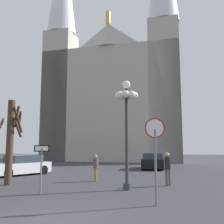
# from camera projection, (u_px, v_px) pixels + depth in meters

# --- Properties ---
(cathedral) EXTENTS (20.40, 14.01, 37.35)m
(cathedral) POSITION_uv_depth(u_px,v_px,m) (115.00, 88.00, 39.67)
(cathedral) COLOR #ADA89E
(cathedral) RESTS_ON ground
(stop_sign) EXTENTS (0.72, 0.17, 3.09)m
(stop_sign) POSITION_uv_depth(u_px,v_px,m) (155.00, 144.00, 9.39)
(stop_sign) COLOR slate
(stop_sign) RESTS_ON ground
(one_way_arrow_sign) EXTENTS (0.62, 0.32, 2.11)m
(one_way_arrow_sign) POSITION_uv_depth(u_px,v_px,m) (41.00, 162.00, 11.56)
(one_way_arrow_sign) COLOR slate
(one_way_arrow_sign) RESTS_ON ground
(street_lamp) EXTENTS (1.17, 1.17, 5.34)m
(street_lamp) POSITION_uv_depth(u_px,v_px,m) (126.00, 108.00, 12.94)
(street_lamp) COLOR #2D3833
(street_lamp) RESTS_ON ground
(bare_tree) EXTENTS (1.40, 1.37, 4.62)m
(bare_tree) POSITION_uv_depth(u_px,v_px,m) (11.00, 139.00, 14.38)
(bare_tree) COLOR #473323
(bare_tree) RESTS_ON ground
(parked_car_near_white) EXTENTS (3.69, 4.43, 1.43)m
(parked_car_near_white) POSITION_uv_depth(u_px,v_px,m) (21.00, 165.00, 18.96)
(parked_car_near_white) COLOR silver
(parked_car_near_white) RESTS_ON ground
(parked_car_far_black) EXTENTS (2.04, 4.17, 1.45)m
(parked_car_far_black) POSITION_uv_depth(u_px,v_px,m) (153.00, 161.00, 23.83)
(parked_car_far_black) COLOR black
(parked_car_far_black) RESTS_ON ground
(pedestrian_walking) EXTENTS (0.32, 0.32, 1.56)m
(pedestrian_walking) POSITION_uv_depth(u_px,v_px,m) (96.00, 165.00, 15.61)
(pedestrian_walking) COLOR olive
(pedestrian_walking) RESTS_ON ground
(pedestrian_standing) EXTENTS (0.32, 0.32, 1.74)m
(pedestrian_standing) POSITION_uv_depth(u_px,v_px,m) (168.00, 165.00, 13.83)
(pedestrian_standing) COLOR #594C47
(pedestrian_standing) RESTS_ON ground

